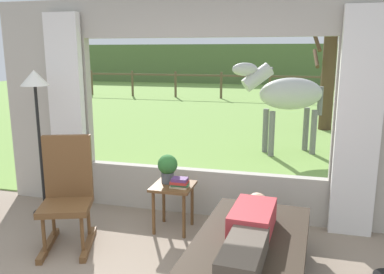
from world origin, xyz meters
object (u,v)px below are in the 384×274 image
reclining_person (250,230)px  pasture_tree (328,75)px  recliner_sofa (249,261)px  potted_plant (168,167)px  horse (287,95)px  book_stack (180,183)px  side_table (173,193)px  floor_lamp_left (36,99)px  rocking_chair (67,193)px

reclining_person → pasture_tree: 7.47m
recliner_sofa → potted_plant: (-1.02, 0.92, 0.48)m
potted_plant → horse: (1.16, 3.67, 0.45)m
recliner_sofa → horse: (0.14, 4.59, 0.94)m
reclining_person → potted_plant: (-1.02, 0.97, 0.18)m
reclining_person → book_stack: (-0.85, 0.85, 0.05)m
recliner_sofa → potted_plant: 1.46m
recliner_sofa → pasture_tree: (1.04, 7.30, 1.16)m
recliner_sofa → side_table: (-0.94, 0.86, 0.21)m
floor_lamp_left → pasture_tree: (3.63, 6.42, -0.03)m
recliner_sofa → floor_lamp_left: 2.98m
book_stack → reclining_person: bearing=-45.1°
reclining_person → horse: (0.14, 4.64, 0.63)m
recliner_sofa → book_stack: size_ratio=8.48×
rocking_chair → pasture_tree: 7.64m
potted_plant → floor_lamp_left: bearing=-178.4°
side_table → potted_plant: 0.29m
potted_plant → book_stack: size_ratio=1.55×
horse → book_stack: bearing=140.4°
potted_plant → horse: size_ratio=0.18×
reclining_person → rocking_chair: size_ratio=1.28×
reclining_person → horse: 4.69m
recliner_sofa → potted_plant: size_ratio=5.48×
reclining_person → horse: bearing=91.9°
potted_plant → pasture_tree: (2.06, 6.37, 0.68)m
book_stack → pasture_tree: size_ratio=0.07×
book_stack → side_table: bearing=146.3°
side_table → recliner_sofa: bearing=-42.5°
horse → side_table: bearing=138.9°
potted_plant → floor_lamp_left: size_ratio=0.18×
rocking_chair → book_stack: (1.04, 0.51, 0.03)m
side_table → pasture_tree: (1.98, 6.43, 0.95)m
pasture_tree → potted_plant: bearing=-107.9°
recliner_sofa → rocking_chair: rocking_chair is taller
recliner_sofa → pasture_tree: 7.46m
potted_plant → book_stack: potted_plant is taller
recliner_sofa → floor_lamp_left: bearing=164.8°
side_table → pasture_tree: pasture_tree is taller
recliner_sofa → rocking_chair: (-1.88, 0.29, 0.33)m
reclining_person → floor_lamp_left: size_ratio=0.82×
side_table → book_stack: book_stack is taller
floor_lamp_left → book_stack: bearing=-2.6°
reclining_person → book_stack: reclining_person is taller
side_table → potted_plant: (-0.08, 0.06, 0.28)m
reclining_person → floor_lamp_left: (-2.59, 0.93, 0.88)m
rocking_chair → book_stack: rocking_chair is taller
rocking_chair → potted_plant: 1.08m
book_stack → floor_lamp_left: floor_lamp_left is taller
rocking_chair → potted_plant: bearing=16.7°
side_table → floor_lamp_left: floor_lamp_left is taller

